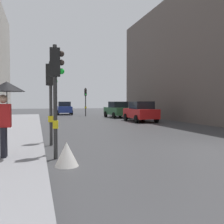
{
  "coord_description": "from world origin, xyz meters",
  "views": [
    {
      "loc": [
        -6.1,
        -7.61,
        1.73
      ],
      "look_at": [
        -1.44,
        8.21,
        1.07
      ],
      "focal_mm": 40.91,
      "sensor_mm": 36.0,
      "label": 1
    }
  ],
  "objects_px": {
    "traffic_light_near_left": "(56,81)",
    "traffic_light_near_right": "(51,88)",
    "traffic_light_far_median": "(86,97)",
    "car_green_estate": "(117,110)",
    "warning_sign_triangle": "(67,154)",
    "car_red_sedan": "(141,112)",
    "pedestrian_with_umbrella": "(6,98)",
    "car_blue_van": "(64,108)"
  },
  "relations": [
    {
      "from": "pedestrian_with_umbrella",
      "to": "warning_sign_triangle",
      "type": "height_order",
      "value": "pedestrian_with_umbrella"
    },
    {
      "from": "traffic_light_near_left",
      "to": "car_blue_van",
      "type": "height_order",
      "value": "traffic_light_near_left"
    },
    {
      "from": "traffic_light_near_right",
      "to": "car_red_sedan",
      "type": "distance_m",
      "value": 13.24
    },
    {
      "from": "pedestrian_with_umbrella",
      "to": "car_blue_van",
      "type": "bearing_deg",
      "value": 80.84
    },
    {
      "from": "traffic_light_far_median",
      "to": "car_red_sedan",
      "type": "relative_size",
      "value": 0.81
    },
    {
      "from": "car_green_estate",
      "to": "car_blue_van",
      "type": "distance_m",
      "value": 9.68
    },
    {
      "from": "car_blue_van",
      "to": "pedestrian_with_umbrella",
      "type": "xyz_separation_m",
      "value": [
        -4.41,
        -27.37,
        0.96
      ]
    },
    {
      "from": "traffic_light_near_right",
      "to": "car_red_sedan",
      "type": "height_order",
      "value": "traffic_light_near_right"
    },
    {
      "from": "traffic_light_far_median",
      "to": "car_red_sedan",
      "type": "distance_m",
      "value": 10.31
    },
    {
      "from": "traffic_light_far_median",
      "to": "warning_sign_triangle",
      "type": "bearing_deg",
      "value": -101.71
    },
    {
      "from": "traffic_light_far_median",
      "to": "pedestrian_with_umbrella",
      "type": "distance_m",
      "value": 23.57
    },
    {
      "from": "car_blue_van",
      "to": "pedestrian_with_umbrella",
      "type": "distance_m",
      "value": 27.74
    },
    {
      "from": "traffic_light_near_left",
      "to": "car_red_sedan",
      "type": "distance_m",
      "value": 15.28
    },
    {
      "from": "traffic_light_near_left",
      "to": "car_red_sedan",
      "type": "height_order",
      "value": "traffic_light_near_left"
    },
    {
      "from": "traffic_light_near_right",
      "to": "warning_sign_triangle",
      "type": "relative_size",
      "value": 5.1
    },
    {
      "from": "traffic_light_far_median",
      "to": "pedestrian_with_umbrella",
      "type": "height_order",
      "value": "traffic_light_far_median"
    },
    {
      "from": "traffic_light_near_left",
      "to": "pedestrian_with_umbrella",
      "type": "relative_size",
      "value": 1.6
    },
    {
      "from": "traffic_light_near_right",
      "to": "pedestrian_with_umbrella",
      "type": "relative_size",
      "value": 1.55
    },
    {
      "from": "car_green_estate",
      "to": "warning_sign_triangle",
      "type": "height_order",
      "value": "car_green_estate"
    },
    {
      "from": "car_green_estate",
      "to": "warning_sign_triangle",
      "type": "bearing_deg",
      "value": -111.29
    },
    {
      "from": "car_green_estate",
      "to": "car_blue_van",
      "type": "xyz_separation_m",
      "value": [
        -4.95,
        8.32,
        0.0
      ]
    },
    {
      "from": "car_blue_van",
      "to": "car_green_estate",
      "type": "bearing_deg",
      "value": -59.28
    },
    {
      "from": "traffic_light_near_right",
      "to": "traffic_light_far_median",
      "type": "bearing_deg",
      "value": 75.8
    },
    {
      "from": "traffic_light_near_left",
      "to": "traffic_light_near_right",
      "type": "height_order",
      "value": "traffic_light_near_left"
    },
    {
      "from": "car_red_sedan",
      "to": "car_green_estate",
      "type": "xyz_separation_m",
      "value": [
        -0.18,
        6.12,
        0.0
      ]
    },
    {
      "from": "car_green_estate",
      "to": "car_blue_van",
      "type": "relative_size",
      "value": 1.01
    },
    {
      "from": "traffic_light_near_left",
      "to": "car_green_estate",
      "type": "distance_m",
      "value": 20.63
    },
    {
      "from": "traffic_light_far_median",
      "to": "pedestrian_with_umbrella",
      "type": "bearing_deg",
      "value": -105.94
    },
    {
      "from": "traffic_light_near_right",
      "to": "car_red_sedan",
      "type": "relative_size",
      "value": 0.79
    },
    {
      "from": "traffic_light_near_right",
      "to": "car_blue_van",
      "type": "xyz_separation_m",
      "value": [
        3.02,
        24.78,
        -1.41
      ]
    },
    {
      "from": "traffic_light_far_median",
      "to": "pedestrian_with_umbrella",
      "type": "xyz_separation_m",
      "value": [
        -6.47,
        -22.66,
        -0.51
      ]
    },
    {
      "from": "warning_sign_triangle",
      "to": "car_green_estate",
      "type": "bearing_deg",
      "value": 68.71
    },
    {
      "from": "traffic_light_far_median",
      "to": "car_green_estate",
      "type": "distance_m",
      "value": 4.86
    },
    {
      "from": "car_red_sedan",
      "to": "warning_sign_triangle",
      "type": "xyz_separation_m",
      "value": [
        -7.95,
        -13.81,
        -0.55
      ]
    },
    {
      "from": "traffic_light_far_median",
      "to": "traffic_light_near_left",
      "type": "bearing_deg",
      "value": -102.67
    },
    {
      "from": "traffic_light_near_right",
      "to": "car_blue_van",
      "type": "distance_m",
      "value": 25.0
    },
    {
      "from": "traffic_light_near_right",
      "to": "car_green_estate",
      "type": "relative_size",
      "value": 0.77
    },
    {
      "from": "car_red_sedan",
      "to": "car_green_estate",
      "type": "bearing_deg",
      "value": 91.68
    },
    {
      "from": "car_blue_van",
      "to": "warning_sign_triangle",
      "type": "xyz_separation_m",
      "value": [
        -2.82,
        -28.26,
        -0.55
      ]
    },
    {
      "from": "car_green_estate",
      "to": "traffic_light_far_median",
      "type": "bearing_deg",
      "value": 128.63
    },
    {
      "from": "traffic_light_near_right",
      "to": "car_green_estate",
      "type": "xyz_separation_m",
      "value": [
        7.97,
        16.46,
        -1.41
      ]
    },
    {
      "from": "car_green_estate",
      "to": "traffic_light_near_right",
      "type": "bearing_deg",
      "value": -115.83
    }
  ]
}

